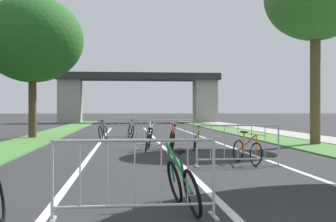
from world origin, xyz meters
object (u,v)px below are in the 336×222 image
(crowd_barrier_second, at_px, (238,146))
(bicycle_teal_6, at_px, (103,132))
(crowd_barrier_nearest, at_px, (135,180))
(bicycle_silver_7, at_px, (131,131))
(tree_left_oak_near, at_px, (32,40))
(bicycle_white_2, at_px, (150,133))
(bicycle_orange_1, at_px, (247,151))
(bicycle_yellow_3, at_px, (197,139))
(bicycle_black_4, at_px, (149,140))
(bicycle_red_5, at_px, (172,140))
(crowd_barrier_third, at_px, (165,135))
(crowd_barrier_fourth, at_px, (127,129))
(bicycle_green_0, at_px, (182,185))

(crowd_barrier_second, xyz_separation_m, bicycle_teal_6, (-3.84, 9.64, -0.14))
(crowd_barrier_nearest, relative_size, crowd_barrier_second, 1.00)
(crowd_barrier_nearest, bearing_deg, bicycle_silver_7, 89.41)
(tree_left_oak_near, bearing_deg, crowd_barrier_second, -56.92)
(crowd_barrier_second, bearing_deg, crowd_barrier_nearest, -118.31)
(bicycle_white_2, distance_m, bicycle_silver_7, 1.41)
(crowd_barrier_nearest, xyz_separation_m, bicycle_white_2, (1.02, 14.49, -0.16))
(bicycle_teal_6, distance_m, bicycle_silver_7, 1.62)
(bicycle_orange_1, height_order, bicycle_teal_6, bicycle_teal_6)
(bicycle_white_2, bearing_deg, bicycle_yellow_3, -77.65)
(bicycle_black_4, relative_size, bicycle_red_5, 1.00)
(bicycle_orange_1, height_order, bicycle_yellow_3, bicycle_yellow_3)
(tree_left_oak_near, relative_size, crowd_barrier_third, 3.24)
(bicycle_white_2, xyz_separation_m, bicycle_yellow_3, (1.40, -4.85, 0.02))
(bicycle_yellow_3, bearing_deg, crowd_barrier_fourth, 127.83)
(bicycle_yellow_3, bearing_deg, crowd_barrier_second, -73.25)
(crowd_barrier_second, distance_m, crowd_barrier_fourth, 10.40)
(crowd_barrier_third, xyz_separation_m, bicycle_orange_1, (1.73, -4.52, -0.17))
(crowd_barrier_second, xyz_separation_m, bicycle_black_4, (-1.99, 4.43, -0.16))
(crowd_barrier_second, xyz_separation_m, crowd_barrier_third, (-1.37, 5.01, 0.00))
(crowd_barrier_second, height_order, bicycle_green_0, crowd_barrier_second)
(bicycle_white_2, bearing_deg, crowd_barrier_third, -89.71)
(bicycle_yellow_3, relative_size, bicycle_black_4, 1.01)
(tree_left_oak_near, relative_size, crowd_barrier_fourth, 3.25)
(crowd_barrier_fourth, relative_size, bicycle_silver_7, 1.22)
(bicycle_green_0, bearing_deg, bicycle_yellow_3, 71.86)
(bicycle_teal_6, bearing_deg, bicycle_red_5, 127.65)
(tree_left_oak_near, height_order, bicycle_yellow_3, tree_left_oak_near)
(tree_left_oak_near, distance_m, bicycle_red_5, 10.23)
(crowd_barrier_nearest, relative_size, bicycle_black_4, 1.28)
(bicycle_orange_1, bearing_deg, bicycle_teal_6, -77.94)
(bicycle_white_2, height_order, bicycle_teal_6, bicycle_teal_6)
(crowd_barrier_third, height_order, bicycle_black_4, crowd_barrier_third)
(bicycle_white_2, relative_size, bicycle_silver_7, 0.97)
(bicycle_silver_7, bearing_deg, bicycle_red_5, 95.79)
(bicycle_black_4, bearing_deg, crowd_barrier_second, -57.26)
(bicycle_silver_7, bearing_deg, bicycle_green_0, 85.01)
(tree_left_oak_near, xyz_separation_m, bicycle_yellow_3, (7.10, -6.70, -4.50))
(bicycle_orange_1, bearing_deg, bicycle_black_4, -71.66)
(bicycle_green_0, relative_size, bicycle_red_5, 0.96)
(crowd_barrier_fourth, relative_size, bicycle_red_5, 1.27)
(crowd_barrier_nearest, height_order, crowd_barrier_third, same)
(crowd_barrier_fourth, relative_size, bicycle_white_2, 1.25)
(tree_left_oak_near, bearing_deg, bicycle_yellow_3, -43.36)
(tree_left_oak_near, height_order, crowd_barrier_third, tree_left_oak_near)
(crowd_barrier_third, bearing_deg, bicycle_red_5, -66.58)
(bicycle_red_5, distance_m, bicycle_teal_6, 5.72)
(bicycle_white_2, height_order, bicycle_red_5, bicycle_red_5)
(bicycle_orange_1, bearing_deg, bicycle_white_2, -89.78)
(bicycle_white_2, bearing_deg, bicycle_red_5, -87.87)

